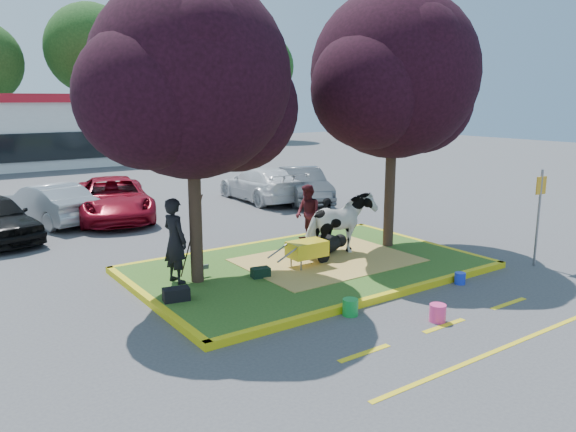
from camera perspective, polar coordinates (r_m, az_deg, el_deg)
ground at (r=13.87m, az=2.10°, el=-5.52°), size 90.00×90.00×0.00m
median_island at (r=13.85m, az=2.10°, el=-5.23°), size 8.00×5.00×0.15m
curb_near at (r=12.00m, az=9.60°, el=-8.14°), size 8.30×0.16×0.15m
curb_far at (r=15.91m, az=-3.51°, el=-2.98°), size 8.30×0.16×0.15m
curb_left at (r=11.97m, az=-13.87°, el=-8.38°), size 0.16×5.30×0.15m
curb_right at (r=16.54m, az=13.47°, el=-2.70°), size 0.16×5.30×0.15m
straw_bedding at (r=14.18m, az=4.04°, el=-4.50°), size 4.20×3.00×0.01m
tree_purple_left at (r=12.11m, az=-9.70°, el=12.71°), size 5.06×4.20×6.51m
tree_purple_right at (r=15.31m, az=10.81°, el=13.22°), size 5.30×4.40×6.82m
fire_lane_stripe_a at (r=9.67m, az=7.77°, el=-13.64°), size 1.10×0.12×0.01m
fire_lane_stripe_b at (r=11.02m, az=15.59°, el=-10.69°), size 1.10×0.12×0.01m
fire_lane_stripe_c at (r=12.55m, az=21.50°, el=-8.28°), size 1.10×0.12×0.01m
fire_lane_long at (r=10.38m, az=20.80°, el=-12.50°), size 6.00×0.10×0.01m
retail_building at (r=39.86m, az=-20.62°, el=8.42°), size 20.40×8.40×4.40m
treeline at (r=49.17m, az=-24.94°, el=15.02°), size 46.58×7.80×14.63m
cow at (r=14.45m, az=5.30°, el=-0.92°), size 1.95×0.95×1.62m
calf at (r=14.69m, az=3.49°, el=-2.90°), size 1.34×1.05×0.51m
handler at (r=12.53m, az=-11.41°, el=-2.46°), size 0.57×0.76×1.89m
visitor_a at (r=15.75m, az=2.02°, el=0.23°), size 0.71×0.86×1.64m
visitor_b at (r=14.98m, az=3.95°, el=-0.82°), size 0.35×0.84×1.42m
wheelbarrow at (r=13.54m, az=1.98°, el=-3.38°), size 1.68×0.57×0.63m
gear_bag_dark at (r=11.61m, az=-11.29°, el=-7.81°), size 0.57×0.38×0.27m
gear_bag_green at (r=12.85m, az=-2.81°, el=-5.75°), size 0.46×0.33×0.22m
sign_post at (r=15.20m, az=24.16°, el=0.81°), size 0.34×0.06×2.44m
bucket_green at (r=11.12m, az=6.35°, el=-9.19°), size 0.38×0.38×0.33m
bucket_pink at (r=11.13m, az=14.96°, el=-9.50°), size 0.35×0.35×0.34m
bucket_blue at (r=13.43m, az=17.07°, el=-6.07°), size 0.31×0.31×0.26m
car_silver at (r=20.49m, az=-23.20°, el=1.18°), size 2.53×4.39×1.37m
car_red at (r=20.46m, az=-17.33°, el=1.69°), size 3.49×5.57×1.43m
car_white at (r=23.09m, az=-2.76°, el=3.28°), size 2.20×4.88×1.39m
car_grey at (r=22.74m, az=1.49°, el=3.16°), size 2.84×4.47×1.39m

